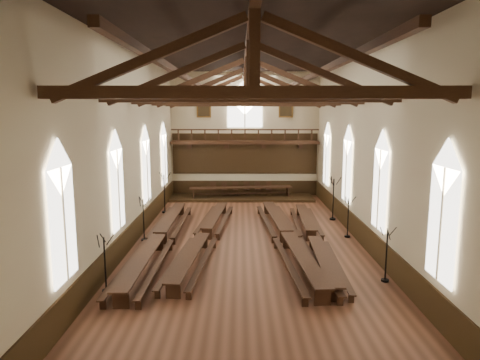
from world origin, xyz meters
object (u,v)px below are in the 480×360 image
object	(u,v)px
high_table	(241,188)
candelabrum_left_near	(106,275)
refectory_row_b	(205,234)
candelabrum_right_mid	(348,225)
refectory_row_a	(159,237)
candelabrum_left_far	(165,201)
candelabrum_left_mid	(144,227)
refectory_row_d	(313,237)
candelabrum_right_far	(333,207)
refectory_row_c	(287,235)
candelabrum_right_near	(386,265)
dais	(241,198)

from	to	relation	value
high_table	candelabrum_left_near	distance (m)	18.47
refectory_row_b	candelabrum_right_mid	size ratio (longest dim) A/B	6.12
refectory_row_a	candelabrum_left_far	bearing A→B (deg)	97.81
candelabrum_left_far	candelabrum_left_mid	bearing A→B (deg)	-90.00
refectory_row_b	refectory_row_d	size ratio (longest dim) A/B	1.02
candelabrum_right_far	candelabrum_left_near	bearing A→B (deg)	-135.10
refectory_row_b	high_table	distance (m)	11.79
high_table	candelabrum_left_near	world-z (taller)	candelabrum_left_near
refectory_row_c	candelabrum_right_near	distance (m)	5.89
dais	candelabrum_right_mid	xyz separation A→B (m)	(5.86, -10.45, 0.61)
refectory_row_c	refectory_row_d	bearing A→B (deg)	-2.36
refectory_row_b	candelabrum_left_far	bearing A→B (deg)	115.70
dais	refectory_row_d	bearing A→B (deg)	-72.83
dais	candelabrum_right_near	size ratio (longest dim) A/B	4.96
refectory_row_d	dais	size ratio (longest dim) A/B	1.21
candelabrum_left_mid	candelabrum_right_mid	world-z (taller)	candelabrum_left_mid
refectory_row_b	refectory_row_d	xyz separation A→B (m)	(5.62, -0.38, -0.02)
refectory_row_a	candelabrum_right_far	bearing A→B (deg)	29.10
dais	candelabrum_right_mid	bearing A→B (deg)	-60.71
candelabrum_right_far	candelabrum_left_mid	bearing A→B (deg)	-158.14
refectory_row_d	candelabrum_left_far	world-z (taller)	candelabrum_left_far
candelabrum_left_far	high_table	bearing A→B (deg)	42.00
refectory_row_d	candelabrum_left_near	xyz separation A→B (m)	(-8.95, -5.70, 0.20)
candelabrum_left_near	candelabrum_right_far	xyz separation A→B (m)	(11.10, 11.06, 0.15)
candelabrum_right_near	candelabrum_right_far	distance (m)	10.03
refectory_row_a	candelabrum_right_near	size ratio (longest dim) A/B	6.30
refectory_row_a	candelabrum_left_far	distance (m)	7.61
dais	high_table	distance (m)	0.74
refectory_row_c	candelabrum_left_far	world-z (taller)	candelabrum_left_far
dais	candelabrum_left_far	xyz separation A→B (m)	(-5.24, -4.71, 0.76)
candelabrum_right_near	candelabrum_left_mid	bearing A→B (deg)	153.31
refectory_row_d	candelabrum_left_mid	world-z (taller)	candelabrum_left_mid
candelabrum_left_mid	candelabrum_left_far	distance (m)	6.38
candelabrum_left_far	candelabrum_right_near	world-z (taller)	candelabrum_left_far
refectory_row_a	candelabrum_left_far	world-z (taller)	candelabrum_left_far
candelabrum_right_mid	dais	bearing A→B (deg)	119.29
candelabrum_left_mid	candelabrum_left_near	bearing A→B (deg)	-90.00
refectory_row_d	candelabrum_left_mid	distance (m)	9.00
refectory_row_c	refectory_row_d	xyz separation A→B (m)	(1.36, -0.06, -0.06)
candelabrum_left_near	candelabrum_left_far	xyz separation A→B (m)	(0.00, 12.99, 0.15)
refectory_row_b	refectory_row_d	world-z (taller)	refectory_row_b
high_table	candelabrum_right_far	xyz separation A→B (m)	(5.86, -6.65, 0.02)
refectory_row_d	dais	xyz separation A→B (m)	(-3.71, 12.01, -0.41)
refectory_row_b	refectory_row_c	xyz separation A→B (m)	(4.26, -0.32, 0.04)
refectory_row_a	dais	size ratio (longest dim) A/B	1.27
refectory_row_c	dais	distance (m)	12.19
candelabrum_right_near	candelabrum_left_far	bearing A→B (deg)	132.86
dais	candelabrum_left_near	bearing A→B (deg)	-106.47
high_table	candelabrum_right_mid	bearing A→B (deg)	-60.71
high_table	refectory_row_a	bearing A→B (deg)	-108.94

